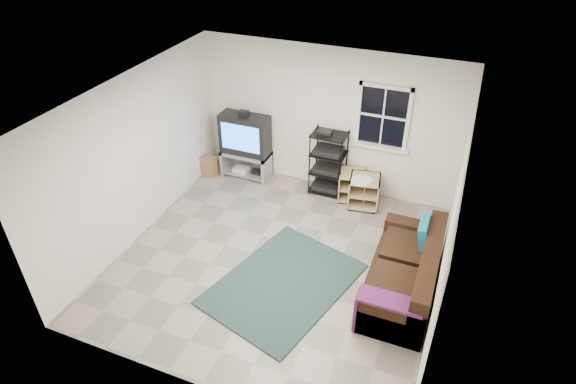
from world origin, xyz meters
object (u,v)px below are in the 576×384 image
at_px(av_rack, 328,167).
at_px(sofa, 405,275).
at_px(side_table_right, 364,189).
at_px(side_table_left, 352,184).
at_px(tv_unit, 246,141).

height_order(av_rack, sofa, av_rack).
bearing_deg(side_table_right, side_table_left, 151.45).
xyz_separation_m(side_table_left, sofa, (1.30, -1.99, 0.02)).
xyz_separation_m(tv_unit, side_table_right, (2.33, -0.15, -0.41)).
relative_size(tv_unit, side_table_right, 2.28).
bearing_deg(av_rack, sofa, -48.85).
bearing_deg(sofa, side_table_right, 119.43).
distance_m(side_table_right, sofa, 2.13).
xyz_separation_m(tv_unit, sofa, (3.37, -2.00, -0.42)).
bearing_deg(tv_unit, side_table_right, -3.77).
distance_m(side_table_left, sofa, 2.37).
xyz_separation_m(side_table_right, sofa, (1.04, -1.85, -0.01)).
height_order(side_table_left, side_table_right, side_table_right).
distance_m(av_rack, side_table_left, 0.52).
bearing_deg(tv_unit, sofa, -30.75).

